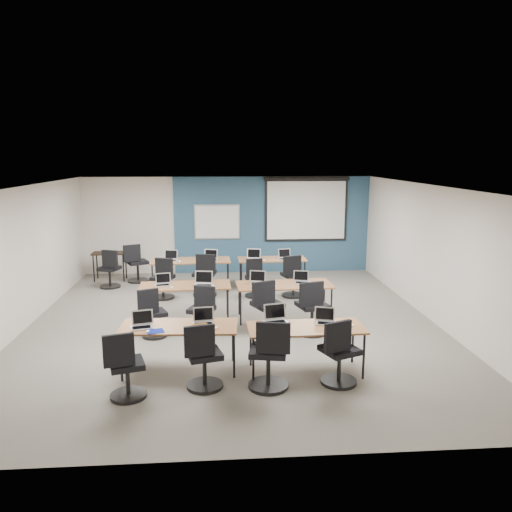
{
  "coord_description": "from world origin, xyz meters",
  "views": [
    {
      "loc": [
        -0.25,
        -9.43,
        3.28
      ],
      "look_at": [
        0.49,
        0.4,
        1.28
      ],
      "focal_mm": 35.0,
      "sensor_mm": 36.0,
      "label": 1
    }
  ],
  "objects": [
    {
      "name": "laptop_4",
      "position": [
        -1.39,
        0.33,
        0.79
      ],
      "size": [
        0.3,
        0.26,
        0.23
      ],
      "rotation": [
        0.0,
        0.0,
        0.21
      ],
      "color": "silver",
      "rests_on": "training_table_mid_left"
    },
    {
      "name": "wall_front",
      "position": [
        0.0,
        -4.5,
        1.35
      ],
      "size": [
        8.0,
        0.04,
        2.7
      ],
      "primitive_type": "cube",
      "color": "beige",
      "rests_on": "ground"
    },
    {
      "name": "training_table_back_left",
      "position": [
        -0.96,
        2.74,
        0.69
      ],
      "size": [
        1.94,
        0.81,
        0.73
      ],
      "rotation": [
        0.0,
        0.0,
        0.04
      ],
      "color": "brown",
      "rests_on": "floor"
    },
    {
      "name": "blue_mousepad",
      "position": [
        -1.21,
        -2.36,
        0.73
      ],
      "size": [
        0.29,
        0.27,
        0.01
      ],
      "primitive_type": "cube",
      "rotation": [
        0.0,
        0.0,
        0.29
      ],
      "color": "navy",
      "rests_on": "training_table_front_left"
    },
    {
      "name": "ceiling",
      "position": [
        0.0,
        0.0,
        2.7
      ],
      "size": [
        8.0,
        9.0,
        0.02
      ],
      "primitive_type": "cube",
      "color": "white",
      "rests_on": "ground"
    },
    {
      "name": "laptop_2",
      "position": [
        0.61,
        -2.06,
        0.8
      ],
      "size": [
        0.36,
        0.3,
        0.27
      ],
      "rotation": [
        0.0,
        0.0,
        0.23
      ],
      "color": "#A8A8A9",
      "rests_on": "training_table_front_right"
    },
    {
      "name": "wall_right",
      "position": [
        4.0,
        0.0,
        1.35
      ],
      "size": [
        0.04,
        9.0,
        2.7
      ],
      "primitive_type": "cube",
      "color": "beige",
      "rests_on": "ground"
    },
    {
      "name": "snack_plate",
      "position": [
        0.54,
        -2.42,
        0.74
      ],
      "size": [
        0.24,
        0.24,
        0.01
      ],
      "primitive_type": "cylinder",
      "rotation": [
        0.0,
        0.0,
        -0.32
      ],
      "color": "white",
      "rests_on": "training_table_front_right"
    },
    {
      "name": "training_table_front_right",
      "position": [
        1.04,
        -2.32,
        0.68
      ],
      "size": [
        1.76,
        0.73,
        0.73
      ],
      "rotation": [
        0.0,
        0.0,
        0.02
      ],
      "color": "brown",
      "rests_on": "floor"
    },
    {
      "name": "mouse_3",
      "position": [
        1.75,
        -2.33,
        0.74
      ],
      "size": [
        0.06,
        0.09,
        0.03
      ],
      "primitive_type": "ellipsoid",
      "rotation": [
        0.0,
        0.0,
        -0.13
      ],
      "color": "white",
      "rests_on": "training_table_front_right"
    },
    {
      "name": "snack_bowl",
      "position": [
        -0.54,
        -2.33,
        0.77
      ],
      "size": [
        0.4,
        0.4,
        0.08
      ],
      "primitive_type": "imported",
      "rotation": [
        0.0,
        0.0,
        0.38
      ],
      "color": "brown",
      "rests_on": "training_table_front_left"
    },
    {
      "name": "training_table_back_right",
      "position": [
        1.07,
        2.77,
        0.68
      ],
      "size": [
        1.69,
        0.71,
        0.73
      ],
      "rotation": [
        0.0,
        0.0,
        0.02
      ],
      "color": "#A06D44",
      "rests_on": "floor"
    },
    {
      "name": "laptop_8",
      "position": [
        -1.45,
        2.73,
        0.79
      ],
      "size": [
        0.33,
        0.28,
        0.25
      ],
      "rotation": [
        0.0,
        0.0,
        -0.23
      ],
      "color": "#BDBDBD",
      "rests_on": "training_table_back_left"
    },
    {
      "name": "coffee_cup",
      "position": [
        0.62,
        -2.39,
        0.78
      ],
      "size": [
        0.09,
        0.09,
        0.07
      ],
      "primitive_type": "imported",
      "rotation": [
        0.0,
        0.0,
        -0.27
      ],
      "color": "silver",
      "rests_on": "snack_plate"
    },
    {
      "name": "task_chair_1",
      "position": [
        -0.5,
        -2.78,
        0.42
      ],
      "size": [
        0.53,
        0.53,
        1.01
      ],
      "rotation": [
        0.0,
        0.0,
        0.25
      ],
      "color": "black",
      "rests_on": "floor"
    },
    {
      "name": "task_chair_0",
      "position": [
        -1.55,
        -3.0,
        0.41
      ],
      "size": [
        0.51,
        0.5,
        0.99
      ],
      "rotation": [
        0.0,
        0.0,
        0.29
      ],
      "color": "black",
      "rests_on": "floor"
    },
    {
      "name": "task_chair_7",
      "position": [
        1.44,
        -0.7,
        0.44
      ],
      "size": [
        0.58,
        0.58,
        1.05
      ],
      "rotation": [
        0.0,
        0.0,
        0.27
      ],
      "color": "black",
      "rests_on": "floor"
    },
    {
      "name": "wall_left",
      "position": [
        -4.0,
        0.0,
        1.35
      ],
      "size": [
        0.04,
        9.0,
        2.7
      ],
      "primitive_type": "cube",
      "color": "beige",
      "rests_on": "ground"
    },
    {
      "name": "wall_back",
      "position": [
        0.0,
        4.5,
        1.35
      ],
      "size": [
        8.0,
        0.04,
        2.7
      ],
      "primitive_type": "cube",
      "color": "beige",
      "rests_on": "ground"
    },
    {
      "name": "task_chair_10",
      "position": [
        0.57,
        1.85,
        0.39
      ],
      "size": [
        0.47,
        0.47,
        0.95
      ],
      "rotation": [
        0.0,
        0.0,
        0.15
      ],
      "color": "black",
      "rests_on": "floor"
    },
    {
      "name": "mouse_1",
      "position": [
        -0.31,
        -2.29,
        0.74
      ],
      "size": [
        0.08,
        0.1,
        0.03
      ],
      "primitive_type": "ellipsoid",
      "rotation": [
        0.0,
        0.0,
        0.35
      ],
      "color": "white",
      "rests_on": "training_table_front_left"
    },
    {
      "name": "mouse_4",
      "position": [
        -1.19,
        0.12,
        0.74
      ],
      "size": [
        0.08,
        0.1,
        0.03
      ],
      "primitive_type": "ellipsoid",
      "rotation": [
        0.0,
        0.0,
        0.23
      ],
      "color": "white",
      "rests_on": "training_table_mid_left"
    },
    {
      "name": "training_table_mid_left",
      "position": [
        -0.94,
        0.32,
        0.69
      ],
      "size": [
        1.8,
        0.75,
        0.73
      ],
      "rotation": [
        0.0,
        0.0,
        0.05
      ],
      "color": "#A56C38",
      "rests_on": "floor"
    },
    {
      "name": "mouse_7",
      "position": [
        1.58,
        0.09,
        0.74
      ],
      "size": [
        0.06,
        0.1,
        0.03
      ],
      "primitive_type": "ellipsoid",
      "rotation": [
        0.0,
        0.0,
        0.01
      ],
      "color": "white",
      "rests_on": "training_table_mid_right"
    },
    {
      "name": "task_chair_6",
      "position": [
        0.61,
        -0.57,
        0.43
      ],
      "size": [
        0.61,
        0.57,
        1.04
      ],
      "rotation": [
        0.0,
        0.0,
        0.42
      ],
      "color": "black",
      "rests_on": "floor"
    },
    {
      "name": "laptop_9",
      "position": [
        -0.46,
        2.74,
        0.79
      ],
      "size": [
        0.33,
        0.28,
        0.25
      ],
      "rotation": [
        0.0,
        0.0,
        -0.2
      ],
      "color": "#B4B4B4",
      "rests_on": "training_table_back_left"
    },
    {
      "name": "mouse_11",
      "position": [
        1.74,
        2.46,
        0.74
      ],
      "size": [
        0.07,
        0.11,
        0.04
      ],
      "primitive_type": "ellipsoid",
      "rotation": [
        0.0,
        0.0,
        0.07
      ],
      "color": "white",
      "rests_on": "training_table_back_right"
    },
    {
      "name": "laptop_6",
      "position": [
        0.52,
        0.32,
        0.79
      ],
      "size": [
        0.33,
        0.28,
        0.25
      ],
      "rotation": [
        0.0,
        0.0,
        -0.28
      ],
      "color": "silver",
      "rests_on": "training_table_mid_right"
    },
    {
      "name": "task_chair_3",
      "position": [
        1.45,
        -2.78,
        0.42
      ],
      "size": [
        0.57,
        0.53,
        1.01
      ],
      "rotation": [
        0.0,
        0.0,
        0.4
      ],
      "color": "black",
      "rests_on": "floor"
    },
    {
      "name": "laptop_0",
      "position": [
        -1.43,
        -2.15,
        0.79
      ],
      "size": [
        0.32,
        0.27,
        0.24
      ],
      "rotation": [
        0.0,
        0.0,
        0.24
      ],
      "color": "#A4A4AA",
      "rests_on": "training_table_front_left"
    },
    {
      "name": "floor",
      "position": [
        0.0,
        0.0,
        0.0
      ],
      "size": [
        8.0,
        9.0,
        0.02
      ],
      "primitive_type": "cube",
      "color": "#6B6354",
      "rests_on": "ground"
    },
    {
      "name": "mouse_6",
      "position": [
        0.83,
        0.06,
        0.74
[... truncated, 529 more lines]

